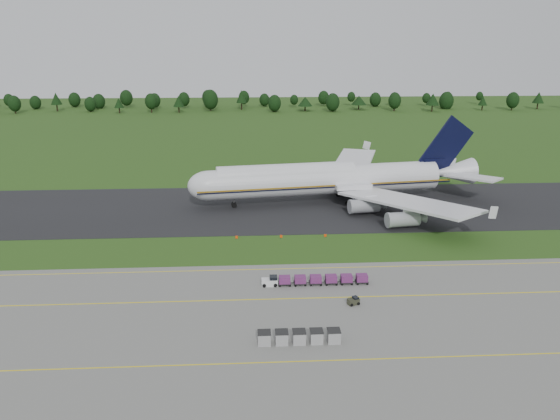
{
  "coord_description": "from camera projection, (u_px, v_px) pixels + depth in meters",
  "views": [
    {
      "loc": [
        -5.1,
        -101.44,
        40.02
      ],
      "look_at": [
        0.75,
        2.0,
        7.55
      ],
      "focal_mm": 35.0,
      "sensor_mm": 36.0,
      "label": 1
    }
  ],
  "objects": [
    {
      "name": "taxiway",
      "position": [
        271.0,
        208.0,
        135.55
      ],
      "size": [
        300.0,
        40.0,
        0.08
      ],
      "primitive_type": "cube",
      "color": "black",
      "rests_on": "ground"
    },
    {
      "name": "tree_line",
      "position": [
        243.0,
        101.0,
        315.85
      ],
      "size": [
        525.42,
        21.07,
        11.55
      ],
      "color": "black",
      "rests_on": "ground"
    },
    {
      "name": "edge_markers",
      "position": [
        281.0,
        236.0,
        115.07
      ],
      "size": [
        19.26,
        0.3,
        0.6
      ],
      "color": "#F74107",
      "rests_on": "ground"
    },
    {
      "name": "apron_markings",
      "position": [
        286.0,
        314.0,
        83.16
      ],
      "size": [
        300.0,
        30.2,
        0.01
      ],
      "color": "yellow",
      "rests_on": "apron"
    },
    {
      "name": "uld_row",
      "position": [
        299.0,
        337.0,
        74.91
      ],
      "size": [
        11.42,
        1.82,
        1.8
      ],
      "color": "gray",
      "rests_on": "apron"
    },
    {
      "name": "utility_cart",
      "position": [
        353.0,
        302.0,
        85.93
      ],
      "size": [
        2.03,
        1.61,
        0.97
      ],
      "color": "#2D2E20",
      "rests_on": "apron"
    },
    {
      "name": "ground",
      "position": [
        277.0,
        249.0,
        108.88
      ],
      "size": [
        600.0,
        600.0,
        0.0
      ],
      "primitive_type": "plane",
      "color": "#244615",
      "rests_on": "ground"
    },
    {
      "name": "baggage_train",
      "position": [
        314.0,
        280.0,
        92.84
      ],
      "size": [
        18.24,
        1.65,
        1.59
      ],
      "color": "silver",
      "rests_on": "apron"
    },
    {
      "name": "aircraft",
      "position": [
        330.0,
        179.0,
        138.76
      ],
      "size": [
        76.58,
        73.68,
        21.42
      ],
      "color": "silver",
      "rests_on": "ground"
    },
    {
      "name": "apron",
      "position": [
        289.0,
        338.0,
        76.48
      ],
      "size": [
        300.0,
        52.0,
        0.06
      ],
      "primitive_type": "cube",
      "color": "slate",
      "rests_on": "ground"
    }
  ]
}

